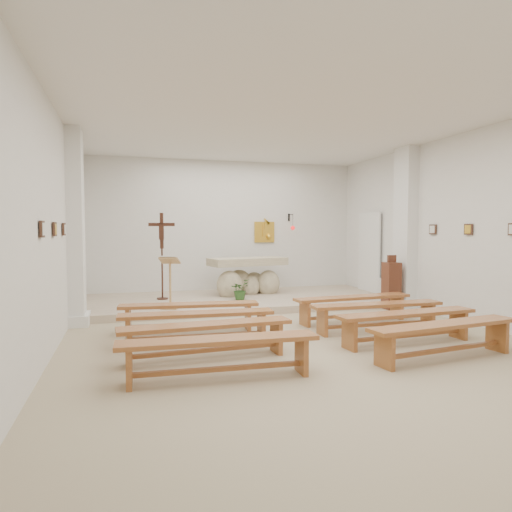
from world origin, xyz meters
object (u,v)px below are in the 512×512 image
object	(u,v)px
lectern	(170,282)
bench_left_second	(197,320)
bench_left_third	(207,332)
bench_right_third	(407,320)
bench_left_fourth	(219,348)
donation_pedestal	(391,285)
bench_right_fourth	(445,332)
altar	(247,279)
crucifix_stand	(162,249)
bench_right_front	(353,303)
bench_left_front	(189,311)
bench_right_second	(377,310)

from	to	relation	value
lectern	bench_left_second	distance (m)	2.39
bench_left_third	bench_right_third	world-z (taller)	same
bench_left_fourth	lectern	bearing A→B (deg)	94.46
lectern	donation_pedestal	xyz separation A→B (m)	(4.67, -0.48, -0.16)
bench_left_third	bench_right_fourth	bearing A→B (deg)	-19.20
altar	bench_right_fourth	size ratio (longest dim) A/B	0.85
crucifix_stand	bench_left_fourth	world-z (taller)	crucifix_stand
bench_right_front	bench_left_second	xyz separation A→B (m)	(-3.03, -0.84, 0.00)
bench_left_front	bench_left_second	world-z (taller)	same
donation_pedestal	bench_right_second	world-z (taller)	donation_pedestal
lectern	bench_left_front	xyz separation A→B (m)	(0.18, -1.52, -0.31)
bench_right_second	lectern	bearing A→B (deg)	144.23
altar	bench_right_fourth	xyz separation A→B (m)	(1.21, -5.63, -0.16)
bench_right_second	bench_right_third	bearing A→B (deg)	-89.38
donation_pedestal	bench_left_third	size ratio (longest dim) A/B	0.51
bench_right_second	bench_left_front	bearing A→B (deg)	165.05
bench_right_third	bench_left_front	bearing A→B (deg)	146.49
altar	bench_left_second	xyz separation A→B (m)	(-1.81, -3.94, -0.16)
bench_right_third	crucifix_stand	bearing A→B (deg)	121.55
altar	crucifix_stand	xyz separation A→B (m)	(-2.04, -0.29, 0.75)
lectern	bench_right_third	distance (m)	4.54
bench_left_front	bench_left_fourth	xyz separation A→B (m)	(-0.00, -2.53, 0.00)
bench_right_front	bench_left_second	bearing A→B (deg)	-169.11
altar	bench_left_second	bearing A→B (deg)	-126.42
altar	bench_right_second	size ratio (longest dim) A/B	0.86
altar	donation_pedestal	distance (m)	3.38
altar	bench_right_front	size ratio (longest dim) A/B	0.86
altar	crucifix_stand	size ratio (longest dim) A/B	1.02
bench_left_front	bench_left_fourth	distance (m)	2.53
crucifix_stand	bench_left_second	distance (m)	3.77
bench_left_second	bench_left_fourth	bearing A→B (deg)	-86.82
bench_right_front	bench_right_third	size ratio (longest dim) A/B	1.00
bench_left_second	bench_right_second	bearing A→B (deg)	3.18
donation_pedestal	bench_left_front	bearing A→B (deg)	-166.99
bench_left_front	bench_right_front	world-z (taller)	same
bench_right_front	bench_left_fourth	bearing A→B (deg)	-144.79
altar	bench_left_front	xyz separation A→B (m)	(-1.81, -3.10, -0.16)
lectern	bench_right_fourth	size ratio (longest dim) A/B	0.46
bench_right_second	bench_left_third	size ratio (longest dim) A/B	0.99
altar	bench_right_fourth	world-z (taller)	altar
donation_pedestal	bench_left_second	bearing A→B (deg)	-157.28
bench_right_third	altar	bearing A→B (deg)	99.85
altar	bench_right_third	bearing A→B (deg)	-87.48
bench_right_second	bench_right_fourth	size ratio (longest dim) A/B	0.99
lectern	bench_left_fourth	size ratio (longest dim) A/B	0.46
bench_left_third	bench_left_front	bearing A→B (deg)	86.37
bench_right_third	donation_pedestal	bearing A→B (deg)	57.30
altar	bench_right_front	bearing A→B (deg)	-80.31
bench_left_second	bench_right_second	distance (m)	3.03
lectern	bench_right_third	bearing A→B (deg)	-23.42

